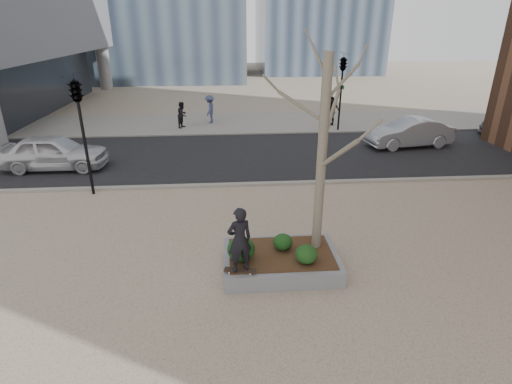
{
  "coord_description": "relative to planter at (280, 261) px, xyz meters",
  "views": [
    {
      "loc": [
        -0.34,
        -8.95,
        6.06
      ],
      "look_at": [
        0.5,
        2.0,
        1.4
      ],
      "focal_mm": 28.0,
      "sensor_mm": 36.0,
      "label": 1
    }
  ],
  "objects": [
    {
      "name": "shrub_left",
      "position": [
        -1.05,
        -0.23,
        0.57
      ],
      "size": [
        0.71,
        0.71,
        0.6
      ],
      "primitive_type": "ellipsoid",
      "color": "black",
      "rests_on": "planter_mulch"
    },
    {
      "name": "shrub_right",
      "position": [
        0.57,
        -0.49,
        0.5
      ],
      "size": [
        0.56,
        0.56,
        0.48
      ],
      "primitive_type": "ellipsoid",
      "color": "#133C15",
      "rests_on": "planter_mulch"
    },
    {
      "name": "shrub_middle",
      "position": [
        0.08,
        0.18,
        0.48
      ],
      "size": [
        0.52,
        0.52,
        0.44
      ],
      "primitive_type": "ellipsoid",
      "color": "#113611",
      "rests_on": "planter_mulch"
    },
    {
      "name": "traffic_light_near",
      "position": [
        -6.5,
        5.6,
        2.02
      ],
      "size": [
        0.6,
        2.48,
        4.5
      ],
      "primitive_type": null,
      "color": "black",
      "rests_on": "ground"
    },
    {
      "name": "planter",
      "position": [
        0.0,
        0.0,
        0.0
      ],
      "size": [
        3.0,
        2.0,
        0.45
      ],
      "primitive_type": "cube",
      "color": "gray",
      "rests_on": "ground"
    },
    {
      "name": "skateboard",
      "position": [
        -1.1,
        -0.75,
        0.26
      ],
      "size": [
        0.8,
        0.34,
        0.08
      ],
      "primitive_type": null,
      "rotation": [
        0.0,
        0.0,
        -0.19
      ],
      "color": "black",
      "rests_on": "planter"
    },
    {
      "name": "pedestrian_a",
      "position": [
        -4.01,
        15.92,
        0.59
      ],
      "size": [
        0.85,
        0.94,
        1.59
      ],
      "primitive_type": "imported",
      "rotation": [
        0.0,
        0.0,
        1.18
      ],
      "color": "black",
      "rests_on": "far_sidewalk"
    },
    {
      "name": "planter_mulch",
      "position": [
        0.0,
        0.0,
        0.25
      ],
      "size": [
        2.7,
        1.7,
        0.04
      ],
      "primitive_type": "cube",
      "color": "#382314",
      "rests_on": "planter"
    },
    {
      "name": "car_silver",
      "position": [
        8.25,
        10.84,
        0.53
      ],
      "size": [
        4.63,
        2.14,
        1.47
      ],
      "primitive_type": "imported",
      "rotation": [
        0.0,
        0.0,
        4.85
      ],
      "color": "#A5A7AE",
      "rests_on": "street"
    },
    {
      "name": "sycamore_tree",
      "position": [
        1.0,
        0.3,
        3.56
      ],
      "size": [
        2.8,
        2.8,
        6.6
      ],
      "primitive_type": null,
      "color": "gray",
      "rests_on": "planter_mulch"
    },
    {
      "name": "police_car",
      "position": [
        -8.98,
        8.63,
        0.57
      ],
      "size": [
        4.58,
        1.92,
        1.55
      ],
      "primitive_type": "imported",
      "rotation": [
        0.0,
        0.0,
        1.55
      ],
      "color": "silver",
      "rests_on": "street"
    },
    {
      "name": "street",
      "position": [
        -1.0,
        10.0,
        -0.21
      ],
      "size": [
        60.0,
        8.0,
        0.02
      ],
      "primitive_type": "cube",
      "color": "black",
      "rests_on": "ground"
    },
    {
      "name": "pedestrian_c",
      "position": [
        5.34,
        15.78,
        0.71
      ],
      "size": [
        1.16,
        0.81,
        1.83
      ],
      "primitive_type": "imported",
      "rotation": [
        0.0,
        0.0,
        3.52
      ],
      "color": "black",
      "rests_on": "far_sidewalk"
    },
    {
      "name": "pedestrian_b",
      "position": [
        -2.35,
        17.05,
        0.69
      ],
      "size": [
        0.86,
        1.25,
        1.78
      ],
      "primitive_type": "imported",
      "rotation": [
        0.0,
        0.0,
        4.53
      ],
      "color": "#404873",
      "rests_on": "far_sidewalk"
    },
    {
      "name": "traffic_light_far",
      "position": [
        5.5,
        14.6,
        2.02
      ],
      "size": [
        0.6,
        2.48,
        4.5
      ],
      "primitive_type": null,
      "color": "black",
      "rests_on": "ground"
    },
    {
      "name": "far_sidewalk",
      "position": [
        -1.0,
        17.0,
        -0.21
      ],
      "size": [
        60.0,
        6.0,
        0.02
      ],
      "primitive_type": "cube",
      "color": "gray",
      "rests_on": "ground"
    },
    {
      "name": "skateboarder",
      "position": [
        -1.1,
        -0.75,
        1.13
      ],
      "size": [
        0.7,
        0.57,
        1.67
      ],
      "primitive_type": "imported",
      "rotation": [
        0.0,
        0.0,
        3.45
      ],
      "color": "black",
      "rests_on": "skateboard"
    },
    {
      "name": "ground",
      "position": [
        -1.0,
        0.0,
        -0.23
      ],
      "size": [
        120.0,
        120.0,
        0.0
      ],
      "primitive_type": "plane",
      "color": "tan",
      "rests_on": "ground"
    }
  ]
}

